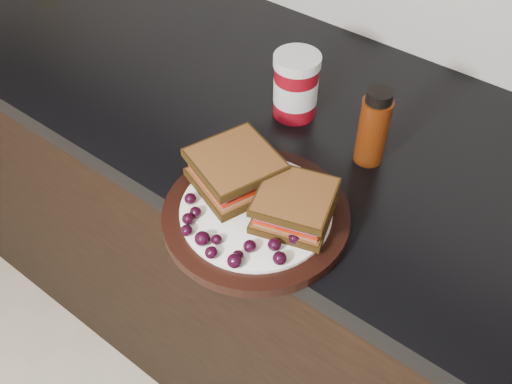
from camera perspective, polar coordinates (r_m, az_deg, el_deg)
base_cabinets at (r=1.38m, az=3.72°, el=-7.82°), size 3.96×0.58×0.86m
countertop at (r=1.05m, az=4.89°, el=6.63°), size 3.98×0.60×0.04m
plate at (r=0.85m, az=0.00°, el=-2.36°), size 0.28×0.28×0.02m
sandwich_left at (r=0.86m, az=-2.08°, el=2.17°), size 0.15×0.15×0.05m
sandwich_right at (r=0.81m, az=3.87°, el=-1.35°), size 0.13×0.13×0.05m
grape_0 at (r=0.85m, az=-6.59°, el=-0.67°), size 0.02×0.02×0.02m
grape_1 at (r=0.83m, az=-6.08°, el=-2.02°), size 0.02×0.02×0.02m
grape_2 at (r=0.82m, az=-6.80°, el=-2.68°), size 0.02×0.02×0.02m
grape_3 at (r=0.81m, az=-6.96°, el=-3.84°), size 0.02×0.02×0.02m
grape_4 at (r=0.79m, az=-5.38°, el=-4.66°), size 0.02×0.02×0.02m
grape_5 at (r=0.80m, az=-3.96°, el=-4.76°), size 0.02×0.02×0.01m
grape_6 at (r=0.78m, az=-4.49°, el=-6.06°), size 0.02×0.02×0.02m
grape_7 at (r=0.77m, az=-2.16°, el=-6.89°), size 0.02×0.02×0.02m
grape_8 at (r=0.78m, az=-1.82°, el=-6.39°), size 0.02×0.02×0.02m
grape_9 at (r=0.78m, az=-0.63°, el=-5.43°), size 0.02×0.02×0.02m
grape_10 at (r=0.77m, az=2.38°, el=-6.63°), size 0.02×0.02×0.02m
grape_11 at (r=0.79m, az=1.86°, el=-5.28°), size 0.02×0.02×0.02m
grape_12 at (r=0.79m, az=3.84°, el=-4.63°), size 0.02×0.02×0.02m
grape_13 at (r=0.81m, az=5.51°, el=-3.60°), size 0.02×0.02×0.01m
grape_14 at (r=0.82m, az=4.89°, el=-2.86°), size 0.02×0.02×0.02m
grape_15 at (r=0.83m, az=3.99°, el=-1.67°), size 0.02×0.02×0.02m
grape_16 at (r=0.89m, az=-0.48°, el=2.21°), size 0.02×0.02×0.01m
grape_17 at (r=0.87m, az=-0.91°, el=1.42°), size 0.02×0.02×0.02m
grape_18 at (r=0.88m, az=-2.38°, el=1.76°), size 0.02×0.02×0.02m
grape_19 at (r=0.88m, az=-2.44°, el=2.04°), size 0.02×0.02×0.02m
grape_20 at (r=0.86m, az=-3.70°, el=0.63°), size 0.02×0.02×0.02m
grape_21 at (r=0.85m, az=-4.12°, el=-0.47°), size 0.02×0.02×0.02m
grape_22 at (r=0.87m, az=-0.89°, el=1.19°), size 0.02×0.02×0.02m
grape_23 at (r=0.89m, az=-2.42°, el=2.46°), size 0.02×0.02×0.02m
grape_24 at (r=0.87m, az=-3.22°, el=1.24°), size 0.02×0.02×0.02m
condiment_jar at (r=1.01m, az=4.00°, el=10.56°), size 0.11×0.11×0.12m
oil_bottle at (r=0.93m, az=11.68°, el=6.42°), size 0.06×0.06×0.14m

